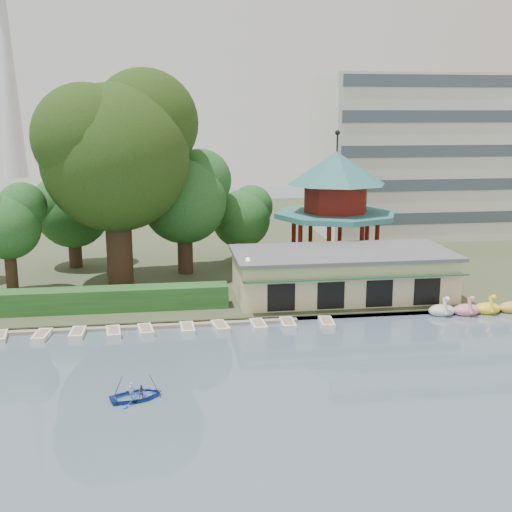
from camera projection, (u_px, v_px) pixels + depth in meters
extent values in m
plane|color=slate|center=(267.00, 428.00, 32.66)|extent=(220.00, 220.00, 0.00)
cube|color=#424930|center=(204.00, 236.00, 82.88)|extent=(220.00, 70.00, 0.40)
cube|color=gray|center=(232.00, 320.00, 49.35)|extent=(220.00, 0.60, 0.30)
cube|color=gray|center=(71.00, 328.00, 47.61)|extent=(34.00, 1.60, 0.24)
cube|color=beige|center=(342.00, 275.00, 54.83)|extent=(18.00, 8.00, 3.60)
cube|color=#595B5E|center=(343.00, 253.00, 54.41)|extent=(18.60, 8.60, 0.30)
cube|color=#194C2D|center=(357.00, 278.00, 50.50)|extent=(18.00, 1.59, 0.45)
cylinder|color=beige|center=(334.00, 262.00, 65.03)|extent=(10.40, 10.40, 1.20)
cylinder|color=#2C6C6D|center=(335.00, 215.00, 63.98)|extent=(12.40, 12.40, 0.50)
cylinder|color=maroon|center=(336.00, 198.00, 63.62)|extent=(6.40, 6.40, 2.80)
cone|color=#2C6C6D|center=(337.00, 168.00, 62.97)|extent=(10.00, 10.00, 3.20)
cylinder|color=black|center=(337.00, 142.00, 62.43)|extent=(0.16, 0.16, 1.80)
cube|color=silver|center=(435.00, 156.00, 82.87)|extent=(30.00, 14.00, 20.00)
cone|color=silver|center=(6.00, 54.00, 155.70)|extent=(6.00, 6.00, 60.00)
cube|color=#275C25|center=(37.00, 302.00, 50.13)|extent=(30.00, 2.00, 1.80)
cylinder|color=black|center=(248.00, 286.00, 50.71)|extent=(0.12, 0.12, 4.00)
sphere|color=beige|center=(248.00, 260.00, 50.26)|extent=(0.36, 0.36, 0.36)
cylinder|color=#3A281C|center=(119.00, 235.00, 57.40)|extent=(2.33, 2.33, 9.29)
sphere|color=#253F13|center=(115.00, 158.00, 55.91)|extent=(12.92, 12.92, 12.92)
sphere|color=#253F13|center=(145.00, 123.00, 57.49)|extent=(9.69, 9.69, 9.69)
sphere|color=#253F13|center=(86.00, 137.00, 53.95)|extent=(9.05, 9.05, 9.05)
cylinder|color=#3A281C|center=(11.00, 268.00, 54.71)|extent=(1.00, 1.00, 4.84)
sphere|color=#275C25|center=(8.00, 227.00, 53.93)|extent=(5.57, 5.57, 5.57)
sphere|color=#275C25|center=(22.00, 207.00, 54.56)|extent=(4.18, 4.18, 4.18)
cylinder|color=#3A281C|center=(185.00, 244.00, 62.47)|extent=(1.48, 1.48, 5.73)
sphere|color=#275C25|center=(184.00, 201.00, 61.56)|extent=(8.22, 8.22, 8.22)
sphere|color=#275C25|center=(200.00, 180.00, 62.58)|extent=(6.17, 6.17, 6.17)
sphere|color=#275C25|center=(169.00, 190.00, 60.31)|extent=(5.76, 5.76, 5.76)
cylinder|color=#3A281C|center=(241.00, 245.00, 67.39)|extent=(1.09, 1.09, 3.67)
sphere|color=#275C25|center=(241.00, 219.00, 66.80)|extent=(6.04, 6.04, 6.04)
sphere|color=#275C25|center=(251.00, 207.00, 67.59)|extent=(4.53, 4.53, 4.53)
sphere|color=#275C25|center=(232.00, 213.00, 65.91)|extent=(4.23, 4.23, 4.23)
cylinder|color=#3A281C|center=(75.00, 245.00, 64.94)|extent=(1.32, 1.32, 4.64)
sphere|color=#275C25|center=(73.00, 211.00, 64.20)|extent=(7.33, 7.33, 7.33)
sphere|color=#275C25|center=(88.00, 195.00, 65.14)|extent=(5.49, 5.49, 5.49)
sphere|color=#275C25|center=(58.00, 203.00, 63.12)|extent=(5.13, 5.13, 5.13)
ellipsoid|color=silver|center=(442.00, 311.00, 51.09)|extent=(2.16, 1.44, 0.99)
cylinder|color=silver|center=(445.00, 306.00, 50.44)|extent=(0.26, 0.79, 1.29)
sphere|color=silver|center=(447.00, 299.00, 50.01)|extent=(0.44, 0.44, 0.44)
ellipsoid|color=pink|center=(466.00, 310.00, 51.20)|extent=(2.16, 1.44, 0.99)
cylinder|color=pink|center=(470.00, 306.00, 50.55)|extent=(0.26, 0.79, 1.29)
sphere|color=pink|center=(472.00, 299.00, 50.12)|extent=(0.44, 0.44, 0.44)
ellipsoid|color=yellow|center=(487.00, 309.00, 51.58)|extent=(2.16, 1.44, 0.99)
cylinder|color=yellow|center=(491.00, 304.00, 50.93)|extent=(0.26, 0.79, 1.29)
sphere|color=yellow|center=(494.00, 297.00, 50.50)|extent=(0.44, 0.44, 0.44)
ellipsoid|color=gold|center=(512.00, 308.00, 51.87)|extent=(2.16, 1.44, 0.99)
cube|color=white|center=(42.00, 335.00, 45.87)|extent=(1.25, 2.40, 0.36)
cube|color=white|center=(77.00, 333.00, 46.35)|extent=(1.06, 2.33, 0.36)
cube|color=white|center=(113.00, 332.00, 46.54)|extent=(1.27, 2.40, 0.36)
cube|color=white|center=(146.00, 330.00, 46.98)|extent=(1.34, 2.43, 0.36)
cube|color=white|center=(187.00, 328.00, 47.40)|extent=(1.09, 2.34, 0.36)
cube|color=white|center=(220.00, 326.00, 47.83)|extent=(1.37, 2.43, 0.36)
cube|color=white|center=(258.00, 325.00, 48.14)|extent=(1.15, 2.36, 0.36)
cube|color=white|center=(288.00, 323.00, 48.52)|extent=(1.06, 2.33, 0.36)
cube|color=white|center=(327.00, 322.00, 48.72)|extent=(1.20, 2.38, 0.36)
imported|color=#2852B5|center=(137.00, 392.00, 35.96)|extent=(4.85, 4.04, 0.86)
imported|color=silver|center=(131.00, 389.00, 36.09)|extent=(0.34, 0.27, 0.82)
imported|color=#373D55|center=(142.00, 392.00, 35.79)|extent=(0.46, 0.40, 0.79)
cylinder|color=#3A281C|center=(115.00, 394.00, 35.81)|extent=(0.94, 0.29, 2.01)
cylinder|color=#3A281C|center=(158.00, 392.00, 36.14)|extent=(0.94, 0.29, 2.01)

